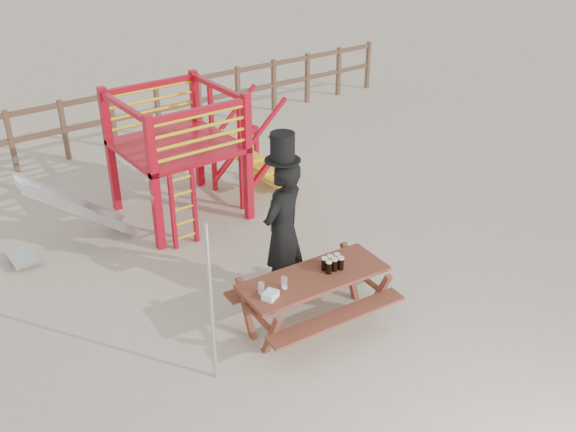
% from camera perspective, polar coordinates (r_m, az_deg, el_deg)
% --- Properties ---
extents(ground, '(60.00, 60.00, 0.00)m').
position_cam_1_polar(ground, '(8.13, 1.72, -9.68)').
color(ground, '#B6A98D').
rests_on(ground, ground).
extents(back_fence, '(15.09, 0.09, 1.20)m').
position_cam_1_polar(back_fence, '(13.36, -17.35, 8.29)').
color(back_fence, brown).
rests_on(back_fence, ground).
extents(playground_fort, '(4.71, 1.84, 2.10)m').
position_cam_1_polar(playground_fort, '(10.31, -10.09, 5.38)').
color(playground_fort, '#A90B1C').
rests_on(playground_fort, ground).
extents(picnic_table, '(1.93, 1.41, 0.71)m').
position_cam_1_polar(picnic_table, '(7.90, 2.30, -6.91)').
color(picnic_table, brown).
rests_on(picnic_table, ground).
extents(man_with_hat, '(0.83, 0.69, 2.31)m').
position_cam_1_polar(man_with_hat, '(8.10, -0.46, -1.06)').
color(man_with_hat, black).
rests_on(man_with_hat, ground).
extents(metal_pole, '(0.04, 0.04, 1.97)m').
position_cam_1_polar(metal_pole, '(6.84, -6.83, -7.88)').
color(metal_pole, '#B2B2B7').
rests_on(metal_pole, ground).
extents(parasol_base, '(0.50, 0.50, 0.21)m').
position_cam_1_polar(parasol_base, '(9.07, 5.58, -4.90)').
color(parasol_base, '#343539').
rests_on(parasol_base, ground).
extents(paper_bag, '(0.22, 0.20, 0.08)m').
position_cam_1_polar(paper_bag, '(7.35, -1.59, -7.05)').
color(paper_bag, white).
rests_on(paper_bag, picnic_table).
extents(stout_pints, '(0.26, 0.19, 0.17)m').
position_cam_1_polar(stout_pints, '(7.84, 3.98, -4.21)').
color(stout_pints, black).
rests_on(stout_pints, picnic_table).
extents(empty_glasses, '(0.35, 0.14, 0.15)m').
position_cam_1_polar(empty_glasses, '(7.45, -1.36, -6.24)').
color(empty_glasses, silver).
rests_on(empty_glasses, picnic_table).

